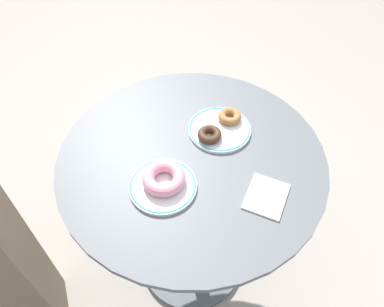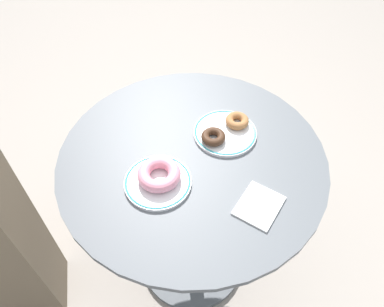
{
  "view_description": "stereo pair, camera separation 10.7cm",
  "coord_description": "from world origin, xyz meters",
  "px_view_note": "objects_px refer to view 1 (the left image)",
  "views": [
    {
      "loc": [
        -0.54,
        -0.45,
        1.56
      ],
      "look_at": [
        -0.01,
        -0.01,
        0.74
      ],
      "focal_mm": 34.85,
      "sensor_mm": 36.0,
      "label": 1
    },
    {
      "loc": [
        -0.47,
        -0.53,
        1.56
      ],
      "look_at": [
        -0.01,
        -0.01,
        0.74
      ],
      "focal_mm": 34.85,
      "sensor_mm": 36.0,
      "label": 2
    }
  ],
  "objects_px": {
    "plate_left": "(163,186)",
    "donut_cinnamon": "(229,116)",
    "plate_right": "(219,129)",
    "donut_pink_frosted": "(164,178)",
    "paper_napkin": "(266,196)",
    "donut_chocolate": "(208,134)",
    "cafe_table": "(192,199)"
  },
  "relations": [
    {
      "from": "donut_chocolate",
      "to": "donut_cinnamon",
      "type": "bearing_deg",
      "value": -1.77
    },
    {
      "from": "plate_left",
      "to": "plate_right",
      "type": "bearing_deg",
      "value": 2.72
    },
    {
      "from": "cafe_table",
      "to": "plate_right",
      "type": "distance_m",
      "value": 0.27
    },
    {
      "from": "donut_pink_frosted",
      "to": "donut_chocolate",
      "type": "relative_size",
      "value": 1.65
    },
    {
      "from": "plate_left",
      "to": "paper_napkin",
      "type": "distance_m",
      "value": 0.28
    },
    {
      "from": "donut_pink_frosted",
      "to": "paper_napkin",
      "type": "xyz_separation_m",
      "value": [
        0.14,
        -0.24,
        -0.03
      ]
    },
    {
      "from": "cafe_table",
      "to": "plate_right",
      "type": "relative_size",
      "value": 4.07
    },
    {
      "from": "donut_pink_frosted",
      "to": "plate_left",
      "type": "bearing_deg",
      "value": -157.13
    },
    {
      "from": "plate_right",
      "to": "donut_cinnamon",
      "type": "distance_m",
      "value": 0.05
    },
    {
      "from": "donut_cinnamon",
      "to": "donut_chocolate",
      "type": "bearing_deg",
      "value": 178.23
    },
    {
      "from": "cafe_table",
      "to": "plate_left",
      "type": "xyz_separation_m",
      "value": [
        -0.14,
        -0.01,
        0.24
      ]
    },
    {
      "from": "plate_right",
      "to": "donut_cinnamon",
      "type": "bearing_deg",
      "value": -0.93
    },
    {
      "from": "cafe_table",
      "to": "donut_cinnamon",
      "type": "xyz_separation_m",
      "value": [
        0.19,
        0.0,
        0.25
      ]
    },
    {
      "from": "plate_left",
      "to": "donut_pink_frosted",
      "type": "distance_m",
      "value": 0.03
    },
    {
      "from": "plate_left",
      "to": "donut_chocolate",
      "type": "xyz_separation_m",
      "value": [
        0.22,
        0.02,
        0.02
      ]
    },
    {
      "from": "cafe_table",
      "to": "donut_pink_frosted",
      "type": "height_order",
      "value": "donut_pink_frosted"
    },
    {
      "from": "cafe_table",
      "to": "plate_right",
      "type": "height_order",
      "value": "plate_right"
    },
    {
      "from": "donut_chocolate",
      "to": "paper_napkin",
      "type": "bearing_deg",
      "value": -104.97
    },
    {
      "from": "cafe_table",
      "to": "paper_napkin",
      "type": "relative_size",
      "value": 6.43
    },
    {
      "from": "cafe_table",
      "to": "paper_napkin",
      "type": "bearing_deg",
      "value": -85.95
    },
    {
      "from": "cafe_table",
      "to": "donut_chocolate",
      "type": "height_order",
      "value": "donut_chocolate"
    },
    {
      "from": "cafe_table",
      "to": "donut_pink_frosted",
      "type": "xyz_separation_m",
      "value": [
        -0.13,
        -0.01,
        0.26
      ]
    },
    {
      "from": "plate_left",
      "to": "plate_right",
      "type": "relative_size",
      "value": 0.96
    },
    {
      "from": "plate_right",
      "to": "donut_pink_frosted",
      "type": "height_order",
      "value": "donut_pink_frosted"
    },
    {
      "from": "donut_cinnamon",
      "to": "donut_chocolate",
      "type": "distance_m",
      "value": 0.1
    },
    {
      "from": "donut_cinnamon",
      "to": "paper_napkin",
      "type": "height_order",
      "value": "donut_cinnamon"
    },
    {
      "from": "plate_left",
      "to": "plate_right",
      "type": "distance_m",
      "value": 0.27
    },
    {
      "from": "donut_chocolate",
      "to": "paper_napkin",
      "type": "height_order",
      "value": "donut_chocolate"
    },
    {
      "from": "plate_left",
      "to": "donut_cinnamon",
      "type": "bearing_deg",
      "value": 2.14
    },
    {
      "from": "plate_right",
      "to": "donut_cinnamon",
      "type": "height_order",
      "value": "donut_cinnamon"
    },
    {
      "from": "cafe_table",
      "to": "donut_pink_frosted",
      "type": "bearing_deg",
      "value": -177.08
    },
    {
      "from": "donut_cinnamon",
      "to": "plate_left",
      "type": "bearing_deg",
      "value": -177.86
    }
  ]
}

